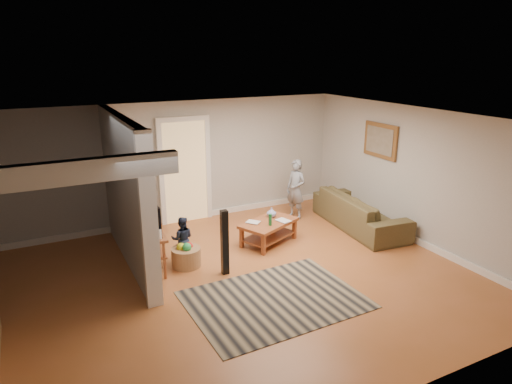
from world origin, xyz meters
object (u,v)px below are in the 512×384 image
tv_console (150,234)px  speaker_left (225,242)px  speaker_right (126,213)px  toy_basket (186,256)px  toddler (183,260)px  child (295,218)px  coffee_table (269,226)px  sofa (359,227)px

tv_console → speaker_left: (1.01, -0.72, -0.07)m
tv_console → speaker_right: speaker_right is taller
speaker_left → toy_basket: 0.80m
toy_basket → toddler: 0.29m
child → toddler: child is taller
coffee_table → toy_basket: coffee_table is taller
speaker_right → speaker_left: bearing=-89.6°
coffee_table → sofa: bearing=-4.0°
speaker_right → child: bearing=-35.1°
toddler → child: bearing=-140.8°
sofa → toy_basket: toy_basket is taller
coffee_table → child: 1.49m
coffee_table → speaker_right: bearing=145.4°
sofa → coffee_table: bearing=91.8°
coffee_table → tv_console: tv_console is taller
toy_basket → toddler: size_ratio=0.62×
speaker_left → toddler: speaker_left is taller
tv_console → toddler: size_ratio=1.38×
speaker_right → toddler: bearing=-92.9°
coffee_table → speaker_right: size_ratio=1.35×
speaker_right → child: speaker_right is taller
coffee_table → child: same height
child → speaker_right: bearing=-119.5°
speaker_left → toddler: size_ratio=1.37×
speaker_left → child: bearing=38.3°
child → tv_console: bearing=-92.4°
toy_basket → child: 3.05m
child → sofa: bearing=21.5°
tv_console → child: 3.55m
sofa → tv_console: bearing=94.6°
tv_console → toy_basket: 0.71m
toy_basket → child: child is taller
toddler → speaker_right: bearing=-47.8°
tv_console → toy_basket: tv_console is taller
toy_basket → toddler: (0.02, 0.22, -0.18)m
speaker_left → child: size_ratio=0.84×
sofa → toy_basket: bearing=97.2°
child → toddler: size_ratio=1.63×
toddler → speaker_left: bearing=141.8°
sofa → speaker_right: speaker_right is taller
tv_console → toddler: tv_console is taller
tv_console → toddler: bearing=8.2°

